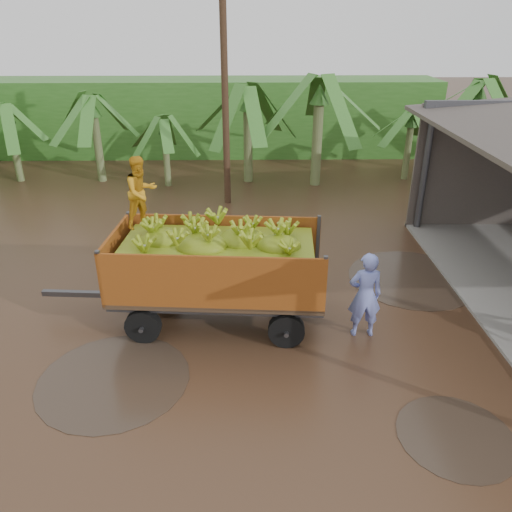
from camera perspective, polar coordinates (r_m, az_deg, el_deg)
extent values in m
plane|color=black|center=(11.46, 0.66, -8.08)|extent=(100.00, 100.00, 0.00)
cube|color=#2D661E|center=(25.97, -4.94, 15.57)|extent=(22.00, 3.00, 3.60)
cube|color=#47474C|center=(12.29, -19.32, -4.09)|extent=(1.85, 0.26, 0.12)
imported|color=#C68617|center=(11.14, -12.98, 7.10)|extent=(0.97, 0.97, 1.58)
imported|color=#7582D5|center=(10.95, 12.35, -4.39)|extent=(0.74, 0.49, 1.99)
cylinder|color=#47301E|center=(18.09, -3.54, 17.41)|extent=(0.24, 0.24, 7.51)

